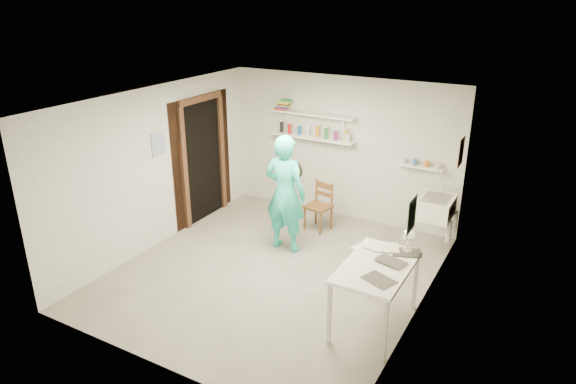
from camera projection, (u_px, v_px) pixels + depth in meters
The scene contains 27 objects.
floor at pixel (274, 272), 7.16m from camera, with size 4.00×4.50×0.02m, color slate.
ceiling at pixel (272, 99), 6.28m from camera, with size 4.00×4.50×0.02m, color silver.
wall_back at pixel (342, 148), 8.56m from camera, with size 4.00×0.02×2.40m, color silver.
wall_front at pixel (152, 266), 4.88m from camera, with size 4.00×0.02×2.40m, color silver.
wall_left at pixel (157, 167), 7.63m from camera, with size 0.02×4.50×2.40m, color silver.
wall_right at pixel (426, 222), 5.81m from camera, with size 0.02×4.50×2.40m, color silver.
doorway_recess at pixel (203, 161), 8.55m from camera, with size 0.02×0.90×2.00m, color black.
corridor_box at pixel (170, 152), 8.85m from camera, with size 1.40×1.50×2.10m, color brown.
door_lintel at pixel (200, 99), 8.16m from camera, with size 0.06×1.05×0.10m, color brown.
door_jamb_near at pixel (184, 170), 8.13m from camera, with size 0.06×0.10×2.00m, color brown.
door_jamb_far at pixel (222, 154), 8.95m from camera, with size 0.06×0.10×2.00m, color brown.
shelf_lower at pixel (312, 137), 8.62m from camera, with size 1.50×0.22×0.03m, color white.
shelf_upper at pixel (313, 114), 8.48m from camera, with size 1.50×0.22×0.03m, color white.
ledge_shelf at pixel (420, 167), 7.90m from camera, with size 0.70×0.14×0.03m, color white.
poster_left at pixel (158, 144), 7.54m from camera, with size 0.01×0.28×0.36m, color #334C7F.
poster_right_a at pixel (461, 152), 7.15m from camera, with size 0.01×0.34×0.42m, color #995933.
poster_right_b at pixel (412, 215), 5.26m from camera, with size 0.01×0.30×0.38m, color #3F724C.
belfast_sink at pixel (436, 207), 7.49m from camera, with size 0.48×0.60×0.30m, color white.
man at pixel (285, 194), 7.49m from camera, with size 0.65×0.42×1.78m, color #28CBB3.
wall_clock at pixel (292, 170), 7.56m from camera, with size 0.32×0.32×0.04m, color #C5B186.
wooden_chair at pixel (318, 207), 8.27m from camera, with size 0.37×0.36×0.80m, color brown.
work_table at pixel (375, 296), 5.86m from camera, with size 0.71×1.19×0.79m, color white.
desk_lamp at pixel (409, 235), 5.94m from camera, with size 0.15×0.15×0.15m, color white.
spray_cans at pixel (312, 132), 8.59m from camera, with size 1.29×0.06×0.17m.
book_stack at pixel (284, 105), 8.69m from camera, with size 0.28×0.14×0.17m.
ledge_pots at pixel (421, 163), 7.88m from camera, with size 0.48×0.07×0.09m.
papers at pixel (377, 264), 5.71m from camera, with size 0.30×0.22×0.03m.
Camera 1 is at (3.22, -5.37, 3.64)m, focal length 32.00 mm.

